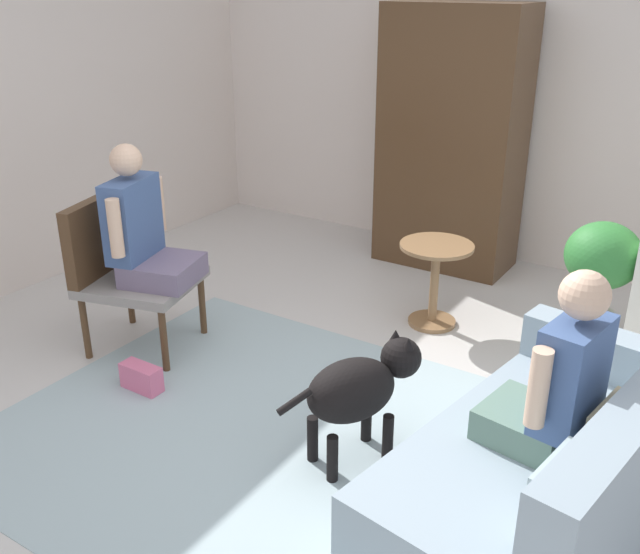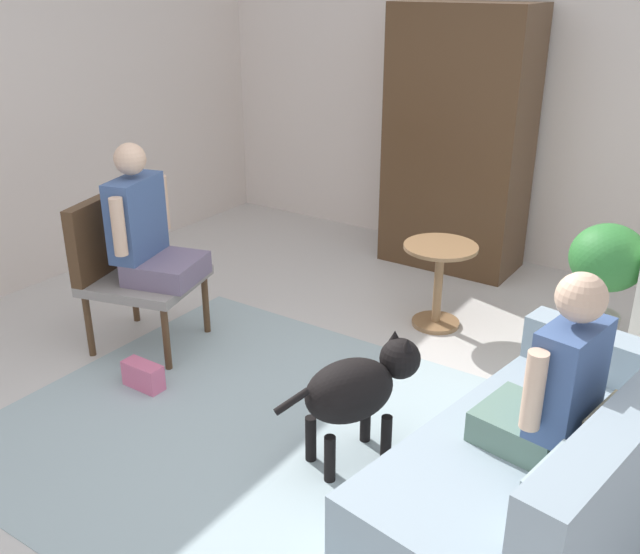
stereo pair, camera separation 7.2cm
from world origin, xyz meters
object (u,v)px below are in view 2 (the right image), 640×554
at_px(dog, 358,388).
at_px(handbag, 143,376).
at_px(couch, 555,474).
at_px(round_end_table, 439,276).
at_px(person_on_couch, 555,384).
at_px(armchair, 125,261).
at_px(person_on_armchair, 146,229).
at_px(potted_plant, 606,269).
at_px(armoire_cabinet, 458,141).

height_order(dog, handbag, dog).
xyz_separation_m(couch, round_end_table, (-1.27, 1.53, 0.07)).
distance_m(person_on_couch, round_end_table, 2.01).
relative_size(armchair, round_end_table, 1.65).
height_order(person_on_armchair, potted_plant, person_on_armchair).
distance_m(person_on_couch, person_on_armchair, 2.63).
xyz_separation_m(couch, armoire_cabinet, (-1.68, 2.67, 0.74)).
height_order(armchair, dog, armchair).
bearing_deg(person_on_couch, couch, 25.06).
distance_m(armchair, handbag, 0.79).
bearing_deg(person_on_armchair, person_on_couch, -5.98).
height_order(armchair, round_end_table, armchair).
bearing_deg(person_on_armchair, armchair, -164.52).
bearing_deg(armchair, person_on_couch, -4.66).
xyz_separation_m(armchair, dog, (1.87, -0.24, -0.16)).
distance_m(person_on_couch, potted_plant, 1.86).
bearing_deg(round_end_table, potted_plant, 16.05).
relative_size(person_on_armchair, dog, 1.15).
distance_m(person_on_couch, dog, 0.97).
bearing_deg(potted_plant, person_on_armchair, -146.74).
height_order(person_on_armchair, handbag, person_on_armchair).
xyz_separation_m(armchair, person_on_armchair, (0.17, 0.05, 0.24)).
relative_size(couch, armoire_cabinet, 0.88).
xyz_separation_m(person_on_couch, armoire_cabinet, (-1.63, 2.69, 0.30)).
xyz_separation_m(armoire_cabinet, handbag, (-0.65, -2.84, -0.95)).
distance_m(armchair, armoire_cabinet, 2.76).
bearing_deg(armchair, armoire_cabinet, 64.96).
relative_size(armchair, person_on_armchair, 1.14).
height_order(couch, person_on_armchair, person_on_armchair).
distance_m(armchair, person_on_couch, 2.79).
relative_size(person_on_armchair, potted_plant, 1.01).
distance_m(armchair, person_on_armchair, 0.29).
xyz_separation_m(person_on_couch, dog, (-0.91, -0.01, -0.33)).
xyz_separation_m(armchair, person_on_couch, (2.78, -0.23, 0.17)).
xyz_separation_m(person_on_couch, handbag, (-2.28, -0.15, -0.65)).
height_order(person_on_couch, dog, person_on_couch).
xyz_separation_m(dog, handbag, (-1.37, -0.14, -0.32)).
xyz_separation_m(person_on_couch, round_end_table, (-1.22, 1.55, -0.37)).
xyz_separation_m(dog, potted_plant, (0.69, 1.85, 0.14)).
height_order(armchair, handbag, armchair).
height_order(person_on_couch, armoire_cabinet, armoire_cabinet).
relative_size(couch, person_on_couch, 2.20).
bearing_deg(person_on_couch, armchair, 175.34).
bearing_deg(couch, potted_plant, 98.49).
xyz_separation_m(couch, handbag, (-2.33, -0.17, -0.21)).
height_order(person_on_couch, potted_plant, person_on_couch).
distance_m(person_on_armchair, dog, 1.77).
height_order(potted_plant, handbag, potted_plant).
relative_size(round_end_table, handbag, 2.32).
height_order(dog, potted_plant, potted_plant).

